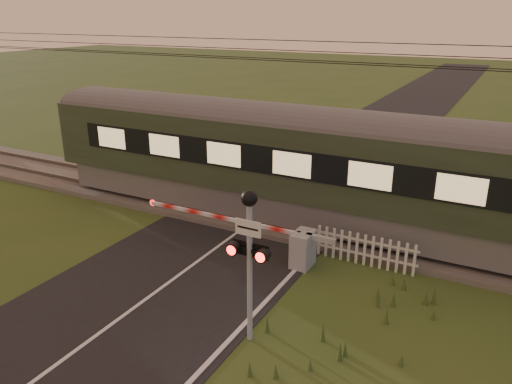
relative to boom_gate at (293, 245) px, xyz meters
The scene contains 7 objects.
ground 4.52m from the boom_gate, 124.02° to the right, with size 160.00×160.00×0.00m, color #324B1D.
road 4.70m from the boom_gate, 122.24° to the right, with size 6.00×140.00×0.03m.
track_bed 3.78m from the boom_gate, 132.01° to the left, with size 140.00×3.40×0.39m.
overhead_wires 6.35m from the boom_gate, 132.01° to the left, with size 120.00×0.62×0.62m.
boom_gate is the anchor object (origin of this frame).
crossing_signal 4.21m from the boom_gate, 80.73° to the right, with size 0.90×0.36×3.55m.
picket_fence 2.06m from the boom_gate, 25.57° to the left, with size 3.04×0.08×0.96m.
Camera 1 is at (7.67, -8.29, 6.91)m, focal length 35.00 mm.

